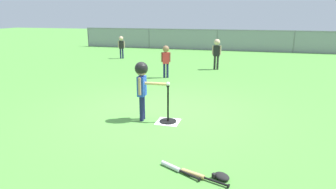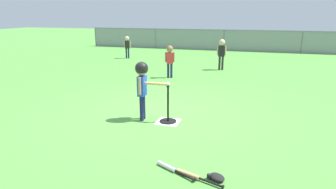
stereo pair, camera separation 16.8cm
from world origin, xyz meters
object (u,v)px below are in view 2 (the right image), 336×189
batting_tee (168,116)px  fielder_deep_right (170,57)px  batter_child (142,79)px  fielder_deep_center (127,44)px  fielder_deep_left (222,50)px  spare_bat_silver (170,168)px  glove_by_plate (217,177)px  baseball_on_tee (168,84)px  spare_bat_wood (193,176)px

batting_tee → fielder_deep_right: size_ratio=0.69×
batter_child → fielder_deep_center: bearing=116.4°
batting_tee → fielder_deep_left: (0.31, 5.73, 0.60)m
fielder_deep_right → fielder_deep_center: bearing=131.3°
fielder_deep_center → spare_bat_silver: size_ratio=1.68×
batter_child → fielder_deep_left: batter_child is taller
batting_tee → spare_bat_silver: batting_tee is taller
batting_tee → glove_by_plate: batting_tee is taller
baseball_on_tee → glove_by_plate: (1.18, -1.79, -0.72)m
baseball_on_tee → fielder_deep_center: size_ratio=0.07×
fielder_deep_left → fielder_deep_right: 2.34m
baseball_on_tee → spare_bat_wood: bearing=-64.3°
baseball_on_tee → fielder_deep_center: 8.45m
batting_tee → fielder_deep_center: fielder_deep_center is taller
glove_by_plate → batting_tee: bearing=123.4°
batting_tee → baseball_on_tee: baseball_on_tee is taller
fielder_deep_center → spare_bat_wood: 10.51m
baseball_on_tee → fielder_deep_center: (-4.17, 7.35, -0.11)m
fielder_deep_center → glove_by_plate: bearing=-59.7°
spare_bat_silver → glove_by_plate: glove_by_plate is taller
fielder_deep_left → spare_bat_wood: bearing=-85.7°
fielder_deep_center → spare_bat_wood: (5.05, -9.19, -0.62)m
fielder_deep_right → spare_bat_wood: fielder_deep_right is taller
batting_tee → spare_bat_wood: 2.04m
batter_child → glove_by_plate: 2.57m
fielder_deep_center → glove_by_plate: 10.61m
batter_child → fielder_deep_center: batter_child is taller
baseball_on_tee → spare_bat_silver: 1.96m
fielder_deep_left → spare_bat_silver: (0.24, -7.47, -0.69)m
fielder_deep_right → glove_by_plate: 6.13m
batter_child → spare_bat_wood: bearing=-52.6°
batter_child → fielder_deep_left: size_ratio=1.03×
batter_child → spare_bat_silver: (1.06, -1.71, -0.79)m
fielder_deep_center → fielder_deep_right: bearing=-48.7°
fielder_deep_center → batting_tee: bearing=-60.5°
batting_tee → batter_child: batter_child is taller
glove_by_plate → spare_bat_wood: bearing=-170.8°
batter_child → spare_bat_wood: size_ratio=1.79×
baseball_on_tee → fielder_deep_left: fielder_deep_left is taller
fielder_deep_right → spare_bat_wood: bearing=-70.8°
baseball_on_tee → glove_by_plate: 2.26m
spare_bat_wood → baseball_on_tee: bearing=115.7°
fielder_deep_left → spare_bat_wood: (0.57, -7.57, -0.69)m
batter_child → glove_by_plate: size_ratio=4.26×
baseball_on_tee → spare_bat_wood: 2.17m
batting_tee → fielder_deep_right: fielder_deep_right is taller
spare_bat_silver → fielder_deep_center: bearing=117.5°
batting_tee → spare_bat_silver: bearing=-72.2°
batting_tee → spare_bat_wood: bearing=-64.3°
fielder_deep_center → spare_bat_silver: 10.26m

